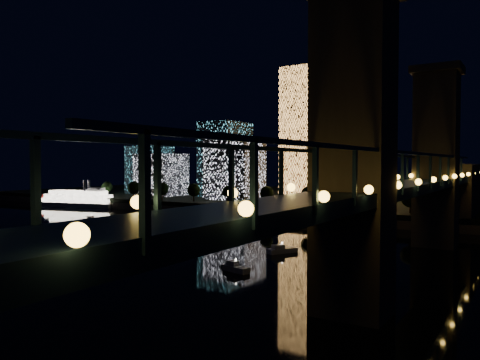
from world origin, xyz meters
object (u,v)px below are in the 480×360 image
(truss_bridge, at_px, (393,199))
(riverboat, at_px, (75,199))
(tower_cylindrical, at_px, (354,108))
(tower_rectangular, at_px, (306,134))

(truss_bridge, bearing_deg, riverboat, 158.84)
(tower_cylindrical, bearing_deg, riverboat, -159.89)
(tower_rectangular, bearing_deg, truss_bridge, -59.21)
(tower_cylindrical, height_order, riverboat, tower_cylindrical)
(tower_rectangular, xyz_separation_m, truss_bridge, (75.57, -126.81, -21.96))
(tower_cylindrical, height_order, truss_bridge, tower_cylindrical)
(tower_cylindrical, bearing_deg, truss_bridge, -68.03)
(riverboat, bearing_deg, truss_bridge, -21.16)
(tower_rectangular, bearing_deg, tower_cylindrical, -8.79)
(tower_cylindrical, xyz_separation_m, truss_bridge, (49.53, -122.78, -33.34))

